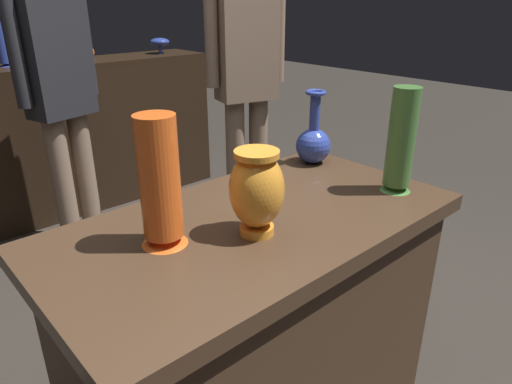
{
  "coord_description": "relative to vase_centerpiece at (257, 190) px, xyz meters",
  "views": [
    {
      "loc": [
        -0.79,
        -0.87,
        1.38
      ],
      "look_at": [
        -0.03,
        -0.04,
        0.9
      ],
      "focal_mm": 32.33,
      "sensor_mm": 36.0,
      "label": 1
    }
  ],
  "objects": [
    {
      "name": "vase_left_accent",
      "position": [
        0.53,
        -0.08,
        0.04
      ],
      "size": [
        0.1,
        0.1,
        0.33
      ],
      "color": "#477A38",
      "rests_on": "display_plinth"
    },
    {
      "name": "visitor_near_right",
      "position": [
        0.97,
        1.16,
        0.08
      ],
      "size": [
        0.46,
        0.26,
        1.71
      ],
      "rotation": [
        0.0,
        0.0,
        2.87
      ],
      "color": "#846B56",
      "rests_on": "ground_plane"
    },
    {
      "name": "vase_right_accent",
      "position": [
        -0.21,
        0.12,
        0.04
      ],
      "size": [
        0.12,
        0.12,
        0.33
      ],
      "color": "#E55B1E",
      "rests_on": "display_plinth"
    },
    {
      "name": "shelf_vase_far_right",
      "position": [
        1.1,
        2.27,
        0.14
      ],
      "size": [
        0.14,
        0.14,
        0.11
      ],
      "color": "#2D429E",
      "rests_on": "back_display_shelf"
    },
    {
      "name": "shelf_vase_center",
      "position": [
        0.06,
        2.31,
        0.19
      ],
      "size": [
        0.08,
        0.08,
        0.25
      ],
      "color": "#2D429E",
      "rests_on": "back_display_shelf"
    },
    {
      "name": "back_display_shelf",
      "position": [
        0.06,
        2.27,
        -0.43
      ],
      "size": [
        2.6,
        0.4,
        0.99
      ],
      "color": "black",
      "rests_on": "ground_plane"
    },
    {
      "name": "visitor_center_back",
      "position": [
        0.12,
        1.66,
        0.02
      ],
      "size": [
        0.46,
        0.26,
        1.62
      ],
      "rotation": [
        0.0,
        0.0,
        3.41
      ],
      "color": "#846B56",
      "rests_on": "ground_plane"
    },
    {
      "name": "vase_centerpiece",
      "position": [
        0.0,
        0.0,
        0.0
      ],
      "size": [
        0.14,
        0.14,
        0.23
      ],
      "color": "orange",
      "rests_on": "display_plinth"
    },
    {
      "name": "display_plinth",
      "position": [
        0.06,
        0.07,
        -0.52
      ],
      "size": [
        1.2,
        0.64,
        0.8
      ],
      "color": "#422D1E",
      "rests_on": "ground_plane"
    },
    {
      "name": "shelf_vase_right",
      "position": [
        0.58,
        2.32,
        0.12
      ],
      "size": [
        0.08,
        0.08,
        0.17
      ],
      "color": "#E55B1E",
      "rests_on": "back_display_shelf"
    },
    {
      "name": "vase_tall_behind",
      "position": [
        0.54,
        0.28,
        -0.04
      ],
      "size": [
        0.13,
        0.13,
        0.27
      ],
      "color": "#2D429E",
      "rests_on": "display_plinth"
    }
  ]
}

